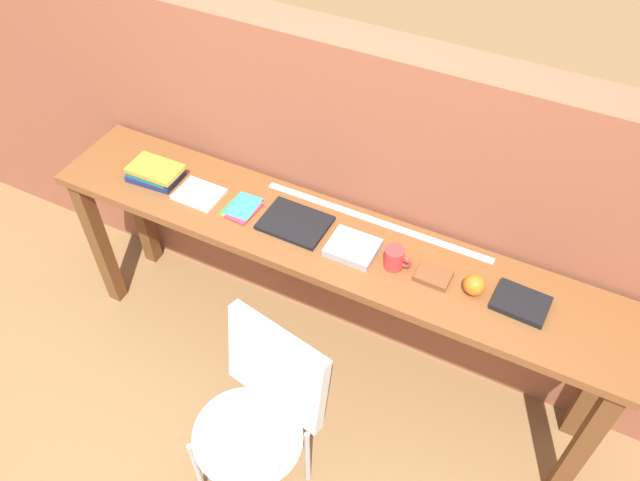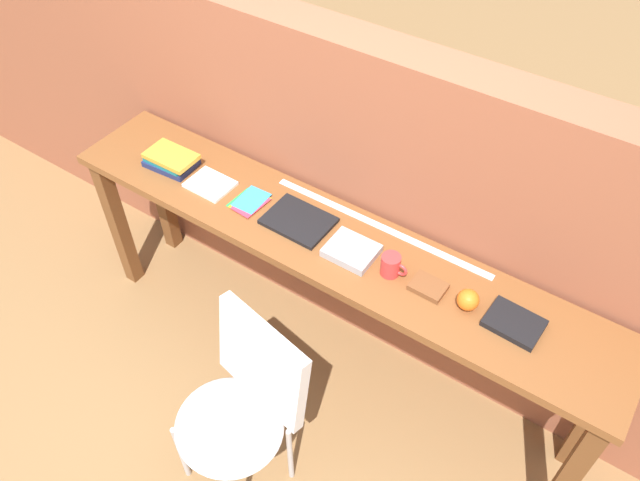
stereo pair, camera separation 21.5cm
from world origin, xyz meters
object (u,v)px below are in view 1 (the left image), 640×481
book_open_centre (295,223)px  mug (395,258)px  chair_white_moulded (258,413)px  book_stack_leftmost (155,172)px  pamphlet_pile_colourful (242,208)px  leather_journal_brown (433,276)px  book_repair_rightmost (521,303)px  magazine_cycling (199,194)px  sports_ball_small (475,285)px

book_open_centre → mug: bearing=-2.9°
chair_white_moulded → book_stack_leftmost: (-0.87, 0.63, 0.39)m
pamphlet_pile_colourful → leather_journal_brown: leather_journal_brown is taller
mug → leather_journal_brown: size_ratio=0.85×
mug → chair_white_moulded: bearing=-113.5°
leather_journal_brown → book_repair_rightmost: (0.33, 0.02, 0.00)m
book_stack_leftmost → pamphlet_pile_colourful: size_ratio=1.41×
pamphlet_pile_colourful → leather_journal_brown: 0.85m
book_repair_rightmost → pamphlet_pile_colourful: bearing=-176.0°
magazine_cycling → book_repair_rightmost: book_repair_rightmost is taller
chair_white_moulded → mug: 0.79m
book_stack_leftmost → leather_journal_brown: 1.30m
chair_white_moulded → book_stack_leftmost: book_stack_leftmost is taller
magazine_cycling → book_repair_rightmost: bearing=2.2°
magazine_cycling → mug: bearing=0.9°
mug → book_stack_leftmost: bearing=179.7°
book_repair_rightmost → magazine_cycling: bearing=-175.8°
magazine_cycling → book_stack_leftmost: bearing=179.2°
sports_ball_small → book_repair_rightmost: sports_ball_small is taller
chair_white_moulded → leather_journal_brown: 0.85m
chair_white_moulded → sports_ball_small: size_ratio=10.85×
book_repair_rightmost → sports_ball_small: bearing=-170.9°
magazine_cycling → book_open_centre: 0.46m
pamphlet_pile_colourful → mug: 0.70m
book_stack_leftmost → book_open_centre: book_stack_leftmost is taller
book_open_centre → book_repair_rightmost: (0.94, 0.00, 0.00)m
mug → magazine_cycling: bearing=-179.9°
book_stack_leftmost → magazine_cycling: book_stack_leftmost is taller
magazine_cycling → chair_white_moulded: bearing=-43.6°
mug → leather_journal_brown: mug is taller
leather_journal_brown → sports_ball_small: bearing=2.0°
mug → book_repair_rightmost: 0.49m
pamphlet_pile_colourful → mug: size_ratio=1.57×
magazine_cycling → book_repair_rightmost: (1.40, 0.03, 0.01)m
sports_ball_small → book_repair_rightmost: 0.18m
leather_journal_brown → book_repair_rightmost: size_ratio=0.66×
mug → leather_journal_brown: (0.16, 0.01, -0.03)m
sports_ball_small → book_stack_leftmost: bearing=-179.7°
book_stack_leftmost → pamphlet_pile_colourful: (0.45, 0.00, -0.03)m
book_stack_leftmost → mug: size_ratio=2.21×
chair_white_moulded → pamphlet_pile_colourful: size_ratio=5.16×
pamphlet_pile_colourful → book_open_centre: size_ratio=0.63×
mug → sports_ball_small: (0.31, 0.01, -0.00)m
leather_journal_brown → book_stack_leftmost: bearing=-178.7°
book_open_centre → book_repair_rightmost: bearing=0.9°
sports_ball_small → leather_journal_brown: bearing=-179.1°
pamphlet_pile_colourful → leather_journal_brown: (0.85, 0.00, 0.01)m
leather_journal_brown → mug: bearing=-174.8°
pamphlet_pile_colourful → book_repair_rightmost: (1.18, 0.02, 0.01)m
book_stack_leftmost → sports_ball_small: sports_ball_small is taller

